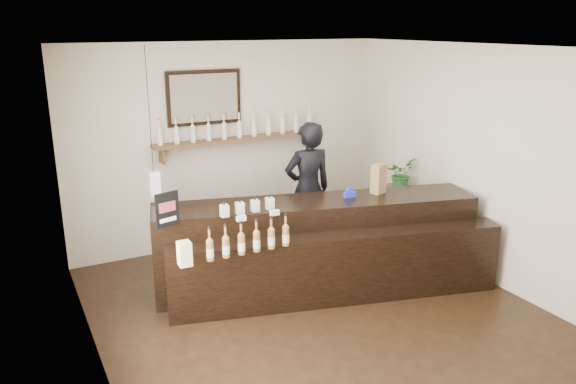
% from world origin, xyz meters
% --- Properties ---
extents(ground, '(5.00, 5.00, 0.00)m').
position_xyz_m(ground, '(0.00, 0.00, 0.00)').
color(ground, black).
rests_on(ground, ground).
extents(room_shell, '(5.00, 5.00, 5.00)m').
position_xyz_m(room_shell, '(0.00, 0.00, 1.70)').
color(room_shell, beige).
rests_on(room_shell, ground).
extents(back_wall_decor, '(2.66, 0.96, 1.69)m').
position_xyz_m(back_wall_decor, '(-0.15, 2.37, 1.76)').
color(back_wall_decor, '#55381D').
rests_on(back_wall_decor, ground).
extents(counter, '(3.81, 1.95, 1.23)m').
position_xyz_m(counter, '(0.34, 0.56, 0.49)').
color(counter, black).
rests_on(counter, ground).
extents(promo_sign, '(0.25, 0.08, 0.36)m').
position_xyz_m(promo_sign, '(-1.42, 0.64, 1.23)').
color(promo_sign, black).
rests_on(promo_sign, counter).
extents(paper_bag, '(0.19, 0.17, 0.36)m').
position_xyz_m(paper_bag, '(1.15, 0.61, 1.23)').
color(paper_bag, olive).
rests_on(paper_bag, counter).
extents(tape_dispenser, '(0.15, 0.07, 0.12)m').
position_xyz_m(tape_dispenser, '(0.75, 0.62, 1.10)').
color(tape_dispenser, '#1B31C2').
rests_on(tape_dispenser, counter).
extents(side_cabinet, '(0.45, 0.59, 0.83)m').
position_xyz_m(side_cabinet, '(2.00, 1.24, 0.42)').
color(side_cabinet, '#55381D').
rests_on(side_cabinet, ground).
extents(potted_plant, '(0.49, 0.46, 0.42)m').
position_xyz_m(potted_plant, '(2.00, 1.24, 1.04)').
color(potted_plant, '#266129').
rests_on(potted_plant, side_cabinet).
extents(shopkeeper, '(0.78, 0.54, 2.05)m').
position_xyz_m(shopkeeper, '(0.72, 1.55, 1.03)').
color(shopkeeper, black).
rests_on(shopkeeper, ground).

